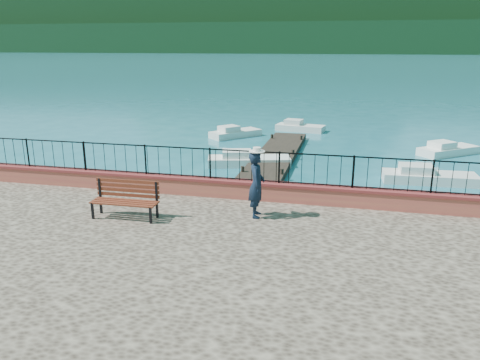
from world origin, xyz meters
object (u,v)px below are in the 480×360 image
at_px(boat_0, 249,158).
at_px(boat_3, 236,131).
at_px(boat_2, 449,147).
at_px(boat_4, 300,125).
at_px(person, 257,185).
at_px(boat_1, 430,174).
at_px(park_bench, 125,207).

height_order(boat_0, boat_3, same).
bearing_deg(boat_2, boat_4, 109.81).
bearing_deg(boat_2, person, -156.10).
distance_m(boat_2, boat_3, 12.84).
bearing_deg(person, boat_0, 4.59).
xyz_separation_m(person, boat_4, (-0.94, 20.38, -1.74)).
distance_m(boat_2, boat_4, 10.28).
height_order(boat_2, boat_3, same).
relative_size(person, boat_1, 0.47).
relative_size(park_bench, person, 1.01).
xyz_separation_m(boat_2, boat_3, (-12.65, 2.20, 0.00)).
relative_size(park_bench, boat_4, 0.57).
bearing_deg(boat_3, boat_0, -118.83).
distance_m(person, boat_4, 20.48).
distance_m(boat_0, boat_4, 10.37).
relative_size(boat_1, boat_2, 1.15).
bearing_deg(boat_3, boat_1, -85.08).
bearing_deg(boat_1, park_bench, -136.69).
bearing_deg(person, park_bench, 96.46).
relative_size(boat_1, boat_4, 1.20).
height_order(park_bench, boat_0, park_bench).
bearing_deg(person, boat_2, -36.26).
relative_size(boat_3, boat_4, 1.02).
bearing_deg(person, boat_4, -6.10).
bearing_deg(boat_4, boat_0, -87.28).
bearing_deg(boat_2, boat_0, 166.98).
relative_size(boat_0, boat_3, 1.20).
distance_m(park_bench, boat_1, 13.81).
bearing_deg(person, boat_3, 6.99).
relative_size(boat_0, boat_1, 1.03).
distance_m(person, boat_2, 16.99).
bearing_deg(boat_1, boat_4, 118.40).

